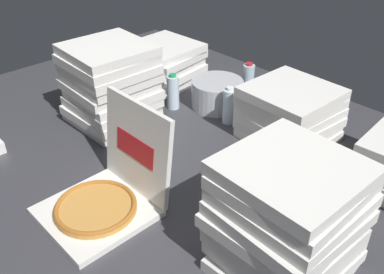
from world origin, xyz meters
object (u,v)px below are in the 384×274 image
Objects in this scene: pizza_stack_right_far at (286,220)px; open_pizza_box at (108,191)px; pizza_stack_left_mid at (290,114)px; water_bottle_2 at (229,106)px; pizza_stack_left_far at (110,85)px; water_bottle_0 at (248,80)px; water_bottle_1 at (173,92)px; ice_bucket at (217,94)px; pizza_stack_center_far at (164,62)px.

open_pizza_box is at bearing -158.96° from pizza_stack_right_far.
open_pizza_box reaches higher than pizza_stack_left_mid.
water_bottle_2 is at bearing 142.41° from pizza_stack_right_far.
pizza_stack_left_far is 0.82m from water_bottle_0.
pizza_stack_left_mid reaches higher than water_bottle_1.
water_bottle_1 is at bearing 155.99° from pizza_stack_right_far.
pizza_stack_left_far reaches higher than ice_bucket.
water_bottle_0 is (-0.27, 1.17, 0.02)m from open_pizza_box.
water_bottle_0 is at bearing 68.38° from pizza_stack_left_far.
pizza_stack_center_far is 1.03× the size of pizza_stack_left_mid.
water_bottle_1 is (-0.19, -0.43, 0.00)m from water_bottle_0.
pizza_stack_left_mid reaches higher than ice_bucket.
water_bottle_1 is at bearing -162.00° from water_bottle_2.
open_pizza_box is 1.53× the size of ice_bucket.
water_bottle_1 is at bearing 121.43° from open_pizza_box.
pizza_stack_right_far reaches higher than open_pizza_box.
ice_bucket is 1.41× the size of water_bottle_0.
pizza_stack_left_far is 0.98× the size of pizza_stack_left_mid.
open_pizza_box is at bearing -81.52° from water_bottle_2.
pizza_stack_center_far is at bearing 179.26° from pizza_stack_left_mid.
water_bottle_1 reaches higher than ice_bucket.
water_bottle_0 is (-0.92, 0.92, -0.11)m from pizza_stack_right_far.
pizza_stack_right_far is 0.96× the size of pizza_stack_center_far.
pizza_stack_left_far is 0.59m from pizza_stack_center_far.
water_bottle_0 is at bearing 82.03° from ice_bucket.
ice_bucket is (0.48, -0.02, -0.04)m from pizza_stack_center_far.
pizza_stack_right_far is 1.22m from water_bottle_1.
pizza_stack_center_far is 0.56m from water_bottle_0.
water_bottle_0 and water_bottle_2 have the same top height.
pizza_stack_center_far is at bearing 170.84° from water_bottle_2.
water_bottle_0 is 0.47m from water_bottle_1.
water_bottle_0 is (-0.45, 0.23, -0.04)m from pizza_stack_left_mid.
pizza_stack_right_far reaches higher than pizza_stack_center_far.
pizza_stack_left_far reaches higher than water_bottle_0.
water_bottle_1 is at bearing 71.25° from pizza_stack_left_far.
water_bottle_2 is (0.17, -0.09, 0.02)m from ice_bucket.
ice_bucket is 0.20m from water_bottle_2.
pizza_stack_center_far is 2.16× the size of water_bottle_0.
pizza_stack_right_far is (0.65, 0.25, 0.13)m from open_pizza_box.
pizza_stack_center_far is (-1.44, 0.71, -0.09)m from pizza_stack_right_far.
open_pizza_box is 0.86m from water_bottle_2.
pizza_stack_left_mid is at bearing 17.33° from water_bottle_1.
pizza_stack_left_mid is at bearing 78.89° from open_pizza_box.
pizza_stack_left_mid is 0.49m from ice_bucket.
open_pizza_box is 1.24m from pizza_stack_center_far.
pizza_stack_right_far reaches higher than water_bottle_0.
water_bottle_2 reaches higher than ice_bucket.
pizza_stack_right_far is at bearing -7.65° from pizza_stack_left_far.
water_bottle_1 is (-0.64, -0.20, -0.04)m from pizza_stack_left_mid.
water_bottle_2 is at bearing -9.16° from pizza_stack_center_far.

